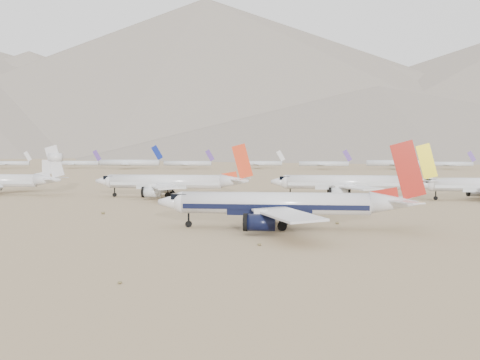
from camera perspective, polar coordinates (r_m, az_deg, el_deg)
The scene contains 7 objects.
ground at distance 126.11m, azimuth -1.94°, elevation -4.13°, with size 7000.00×7000.00×0.00m, color #907353.
main_airliner at distance 117.51m, azimuth 4.44°, elevation -2.33°, with size 49.17×48.02×17.35m.
row2_gold_tail at distance 192.26m, azimuth 10.53°, elevation -0.27°, with size 48.87×47.79×17.40m.
row2_orange_tail at distance 193.74m, azimuth -6.46°, elevation -0.22°, with size 48.51×47.46×17.30m.
distant_storage_row at distance 458.89m, azimuth 6.95°, elevation 1.58°, with size 549.91×56.01×16.08m.
mountain_range at distance 1781.04m, azimuth 8.45°, elevation 8.60°, with size 7354.00×3024.00×470.00m.
desert_scrub at distance 102.89m, azimuth -10.33°, elevation -5.64°, with size 247.37×121.67×0.63m.
Camera 1 is at (18.89, -123.70, 15.66)m, focal length 45.00 mm.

